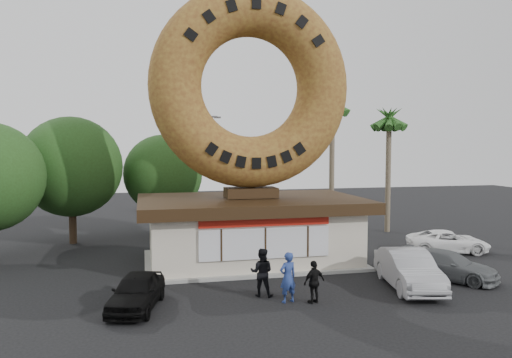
{
  "coord_description": "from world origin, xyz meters",
  "views": [
    {
      "loc": [
        -5.32,
        -18.56,
        5.99
      ],
      "look_at": [
        -0.18,
        4.0,
        4.38
      ],
      "focal_mm": 35.0,
      "sensor_mm": 36.0,
      "label": 1
    }
  ],
  "objects_px": {
    "giant_donut": "(251,87)",
    "car_grey": "(448,265)",
    "street_lamp": "(194,166)",
    "person_center": "(262,272)",
    "person_right": "(314,282)",
    "car_black": "(136,291)",
    "car_silver": "(409,270)",
    "car_white": "(448,241)",
    "person_left": "(288,277)",
    "donut_shop": "(251,227)"
  },
  "relations": [
    {
      "from": "giant_donut",
      "to": "car_grey",
      "type": "height_order",
      "value": "giant_donut"
    },
    {
      "from": "street_lamp",
      "to": "person_center",
      "type": "relative_size",
      "value": 4.2
    },
    {
      "from": "person_center",
      "to": "person_right",
      "type": "height_order",
      "value": "person_center"
    },
    {
      "from": "person_center",
      "to": "car_grey",
      "type": "distance_m",
      "value": 8.66
    },
    {
      "from": "person_right",
      "to": "car_black",
      "type": "xyz_separation_m",
      "value": [
        -6.53,
        0.82,
        -0.16
      ]
    },
    {
      "from": "street_lamp",
      "to": "car_silver",
      "type": "relative_size",
      "value": 1.68
    },
    {
      "from": "person_center",
      "to": "person_right",
      "type": "relative_size",
      "value": 1.17
    },
    {
      "from": "car_grey",
      "to": "car_white",
      "type": "distance_m",
      "value": 5.92
    },
    {
      "from": "car_grey",
      "to": "person_left",
      "type": "bearing_deg",
      "value": 153.52
    },
    {
      "from": "car_grey",
      "to": "street_lamp",
      "type": "bearing_deg",
      "value": 84.87
    },
    {
      "from": "donut_shop",
      "to": "car_white",
      "type": "bearing_deg",
      "value": -1.4
    },
    {
      "from": "car_silver",
      "to": "car_grey",
      "type": "bearing_deg",
      "value": 30.68
    },
    {
      "from": "giant_donut",
      "to": "car_grey",
      "type": "relative_size",
      "value": 2.35
    },
    {
      "from": "giant_donut",
      "to": "person_left",
      "type": "height_order",
      "value": "giant_donut"
    },
    {
      "from": "donut_shop",
      "to": "car_white",
      "type": "xyz_separation_m",
      "value": [
        11.14,
        -0.27,
        -1.16
      ]
    },
    {
      "from": "car_black",
      "to": "car_grey",
      "type": "relative_size",
      "value": 0.89
    },
    {
      "from": "car_silver",
      "to": "car_grey",
      "type": "distance_m",
      "value": 2.57
    },
    {
      "from": "car_silver",
      "to": "street_lamp",
      "type": "bearing_deg",
      "value": 125.32
    },
    {
      "from": "giant_donut",
      "to": "street_lamp",
      "type": "height_order",
      "value": "giant_donut"
    },
    {
      "from": "donut_shop",
      "to": "street_lamp",
      "type": "relative_size",
      "value": 1.4
    },
    {
      "from": "person_right",
      "to": "car_black",
      "type": "height_order",
      "value": "person_right"
    },
    {
      "from": "street_lamp",
      "to": "car_white",
      "type": "bearing_deg",
      "value": -38.36
    },
    {
      "from": "person_center",
      "to": "car_silver",
      "type": "xyz_separation_m",
      "value": [
        6.22,
        -0.3,
        -0.16
      ]
    },
    {
      "from": "street_lamp",
      "to": "car_grey",
      "type": "bearing_deg",
      "value": -57.49
    },
    {
      "from": "car_white",
      "to": "person_left",
      "type": "bearing_deg",
      "value": 136.71
    },
    {
      "from": "car_grey",
      "to": "car_white",
      "type": "bearing_deg",
      "value": 18.3
    },
    {
      "from": "giant_donut",
      "to": "person_right",
      "type": "xyz_separation_m",
      "value": [
        0.92,
        -7.05,
        -8.03
      ]
    },
    {
      "from": "person_left",
      "to": "person_right",
      "type": "bearing_deg",
      "value": 146.21
    },
    {
      "from": "giant_donut",
      "to": "person_left",
      "type": "distance_m",
      "value": 10.37
    },
    {
      "from": "car_black",
      "to": "car_grey",
      "type": "distance_m",
      "value": 13.48
    },
    {
      "from": "donut_shop",
      "to": "car_silver",
      "type": "bearing_deg",
      "value": -48.17
    },
    {
      "from": "car_grey",
      "to": "donut_shop",
      "type": "bearing_deg",
      "value": 108.87
    },
    {
      "from": "person_center",
      "to": "car_white",
      "type": "xyz_separation_m",
      "value": [
        11.95,
        5.47,
        -0.34
      ]
    },
    {
      "from": "donut_shop",
      "to": "giant_donut",
      "type": "bearing_deg",
      "value": 90.0
    },
    {
      "from": "street_lamp",
      "to": "car_black",
      "type": "xyz_separation_m",
      "value": [
        -3.76,
        -16.23,
        -3.83
      ]
    },
    {
      "from": "donut_shop",
      "to": "car_grey",
      "type": "xyz_separation_m",
      "value": [
        7.83,
        -5.18,
        -1.14
      ]
    },
    {
      "from": "person_left",
      "to": "donut_shop",
      "type": "bearing_deg",
      "value": -106.37
    },
    {
      "from": "car_silver",
      "to": "car_grey",
      "type": "xyz_separation_m",
      "value": [
        2.42,
        0.87,
        -0.16
      ]
    },
    {
      "from": "person_center",
      "to": "person_right",
      "type": "distance_m",
      "value": 2.16
    },
    {
      "from": "car_grey",
      "to": "car_white",
      "type": "xyz_separation_m",
      "value": [
        3.32,
        4.91,
        -0.01
      ]
    },
    {
      "from": "car_grey",
      "to": "car_white",
      "type": "height_order",
      "value": "car_grey"
    },
    {
      "from": "donut_shop",
      "to": "person_left",
      "type": "height_order",
      "value": "donut_shop"
    },
    {
      "from": "donut_shop",
      "to": "car_black",
      "type": "xyz_separation_m",
      "value": [
        -5.61,
        -6.21,
        -1.12
      ]
    },
    {
      "from": "person_left",
      "to": "person_center",
      "type": "xyz_separation_m",
      "value": [
        -0.78,
        0.99,
        -0.01
      ]
    },
    {
      "from": "person_left",
      "to": "car_black",
      "type": "relative_size",
      "value": 0.51
    },
    {
      "from": "street_lamp",
      "to": "car_grey",
      "type": "distance_m",
      "value": 18.43
    },
    {
      "from": "street_lamp",
      "to": "person_right",
      "type": "distance_m",
      "value": 17.66
    },
    {
      "from": "person_right",
      "to": "car_black",
      "type": "bearing_deg",
      "value": -27.57
    },
    {
      "from": "person_left",
      "to": "person_right",
      "type": "distance_m",
      "value": 1.0
    },
    {
      "from": "giant_donut",
      "to": "car_silver",
      "type": "distance_m",
      "value": 11.44
    }
  ]
}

